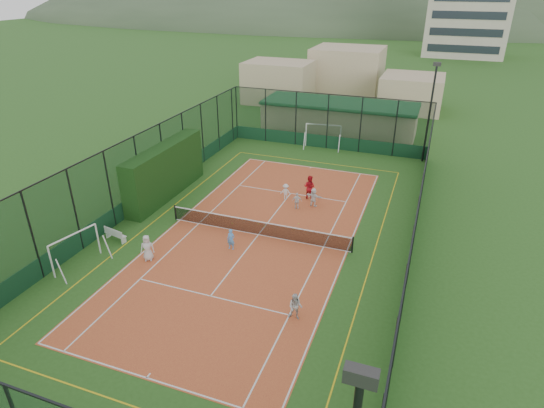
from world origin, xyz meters
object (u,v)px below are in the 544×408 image
at_px(futsal_goal_near, 76,250).
at_px(child_near_right, 295,307).
at_px(floodlight_ne, 429,114).
at_px(futsal_goal_far, 323,136).
at_px(clubhouse, 339,118).
at_px(child_near_mid, 231,239).
at_px(white_bench, 115,234).
at_px(child_far_back, 314,197).
at_px(coach, 309,187).
at_px(child_near_left, 147,248).
at_px(child_far_right, 297,201).
at_px(child_far_left, 286,192).

xyz_separation_m(futsal_goal_near, child_near_right, (12.49, -0.10, -0.27)).
height_order(floodlight_ne, futsal_goal_far, floodlight_ne).
height_order(clubhouse, child_near_mid, clubhouse).
bearing_deg(child_near_right, white_bench, 163.14).
distance_m(child_far_back, coach, 1.27).
bearing_deg(coach, child_near_left, 70.29).
distance_m(child_far_right, child_far_back, 1.23).
bearing_deg(child_far_left, coach, -163.46).
bearing_deg(child_near_right, child_far_left, 107.58).
bearing_deg(child_far_back, futsal_goal_near, 58.81).
height_order(futsal_goal_near, child_near_mid, futsal_goal_near).
height_order(child_near_left, child_far_right, child_near_left).
distance_m(clubhouse, child_far_back, 17.16).
bearing_deg(child_near_mid, futsal_goal_near, -149.61).
distance_m(child_near_left, coach, 12.41).
xyz_separation_m(futsal_goal_near, child_far_right, (9.22, 10.62, -0.36)).
xyz_separation_m(child_far_back, coach, (-0.62, 1.09, 0.21)).
distance_m(child_near_right, coach, 12.94).
distance_m(clubhouse, child_far_right, 17.87).
distance_m(child_near_left, child_far_back, 11.83).
distance_m(child_far_left, child_far_back, 2.15).
xyz_separation_m(futsal_goal_near, child_far_back, (10.16, 11.41, -0.29)).
distance_m(floodlight_ne, child_far_right, 14.89).
bearing_deg(child_far_right, futsal_goal_far, -95.83).
distance_m(child_near_left, child_far_right, 10.64).
relative_size(child_far_right, child_far_back, 0.89).
relative_size(floodlight_ne, child_near_mid, 6.54).
relative_size(floodlight_ne, coach, 4.76).
bearing_deg(child_far_left, futsal_goal_near, 45.59).
bearing_deg(futsal_goal_far, futsal_goal_near, -114.28).
height_order(child_near_mid, child_far_back, child_far_back).
bearing_deg(child_near_left, white_bench, 134.52).
relative_size(white_bench, child_near_right, 1.14).
bearing_deg(child_near_mid, clubhouse, 86.82).
bearing_deg(child_far_right, child_far_back, -152.24).
xyz_separation_m(futsal_goal_near, child_far_left, (8.03, 11.74, -0.35)).
bearing_deg(clubhouse, floodlight_ne, -32.12).
bearing_deg(clubhouse, child_far_back, -82.96).
bearing_deg(coach, child_far_right, 90.79).
height_order(floodlight_ne, child_near_right, floodlight_ne).
relative_size(clubhouse, child_near_mid, 12.05).
distance_m(futsal_goal_far, child_near_right, 24.18).
bearing_deg(futsal_goal_far, coach, -86.71).
distance_m(child_near_mid, coach, 8.44).
height_order(futsal_goal_near, coach, futsal_goal_near).
xyz_separation_m(futsal_goal_far, child_far_right, (1.55, -12.98, -0.47)).
xyz_separation_m(futsal_goal_far, child_near_left, (-4.36, -21.83, -0.29)).
xyz_separation_m(floodlight_ne, child_far_right, (-7.44, -12.41, -3.53)).
distance_m(floodlight_ne, child_near_mid, 21.19).
distance_m(white_bench, child_far_back, 13.05).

